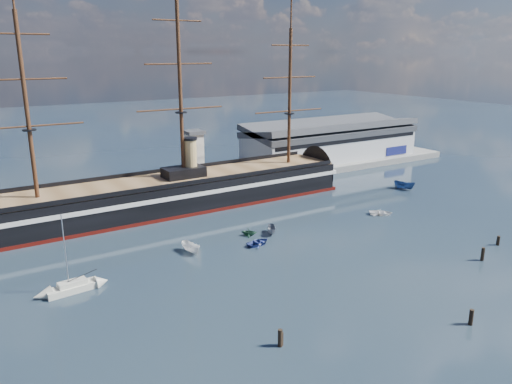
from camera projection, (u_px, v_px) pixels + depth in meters
ground at (246, 225)px, 113.07m from camera, size 600.00×600.00×0.00m
quay at (213, 184)px, 147.59m from camera, size 180.00×18.00×2.00m
warehouse at (331, 141)px, 173.07m from camera, size 63.00×21.00×11.60m
quay_tower at (195, 156)px, 138.93m from camera, size 5.00×5.00×15.00m
warship at (170, 193)px, 123.30m from camera, size 112.95×17.01×53.94m
sailboat at (73, 287)px, 81.39m from camera, size 8.59×3.27×13.42m
motorboat_a at (191, 253)px, 97.33m from camera, size 6.63×3.20×2.55m
motorboat_b at (258, 245)px, 101.33m from camera, size 1.88×3.48×1.54m
motorboat_c at (272, 234)px, 107.33m from camera, size 5.72×4.58×2.19m
motorboat_d at (249, 236)px, 106.39m from camera, size 5.20×5.46×1.93m
motorboat_e at (381, 215)px, 119.96m from camera, size 3.24×3.44×1.58m
motorboat_f at (404, 189)px, 142.30m from camera, size 7.64×4.93×2.87m
piling_near_left at (280, 346)px, 66.44m from camera, size 0.64×0.64×3.20m
piling_near_mid at (470, 325)px, 71.69m from camera, size 0.64×0.64×3.10m
piling_near_right at (482, 261)px, 93.70m from camera, size 0.64×0.64×3.31m
piling_far_right at (498, 245)px, 101.16m from camera, size 0.64×0.64×2.69m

